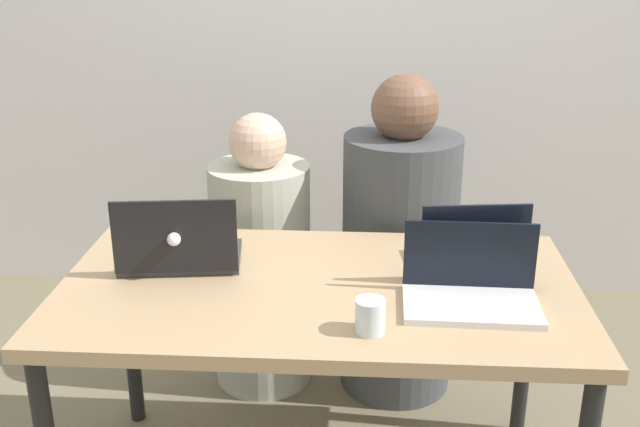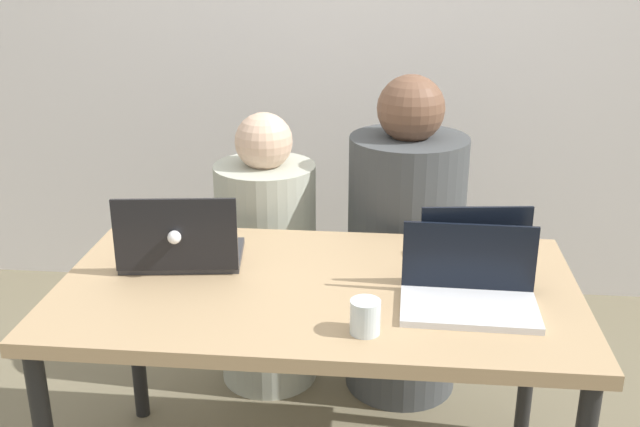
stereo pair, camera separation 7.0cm
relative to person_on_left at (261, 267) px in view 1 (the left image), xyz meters
name	(u,v)px [view 1 (the left image)]	position (x,y,z in m)	size (l,w,h in m)	color
back_wall	(340,16)	(0.25, 0.88, 0.82)	(4.50, 0.10, 2.57)	silver
desk	(318,306)	(0.25, -0.65, 0.19)	(1.44, 0.79, 0.72)	tan
person_on_left	(261,267)	(0.00, 0.00, 0.00)	(0.37, 0.37, 1.05)	#B0B5A4
person_on_right	(399,255)	(0.51, 0.00, 0.06)	(0.51, 0.51, 1.19)	#434648
laptop_front_right	(471,288)	(0.66, -0.74, 0.30)	(0.35, 0.24, 0.20)	silver
laptop_back_left	(180,250)	(-0.16, -0.55, 0.30)	(0.37, 0.29, 0.23)	#36363A
laptop_back_right	(466,255)	(0.67, -0.54, 0.30)	(0.33, 0.29, 0.23)	silver
water_glass_right	(370,318)	(0.40, -0.90, 0.29)	(0.07, 0.07, 0.09)	silver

